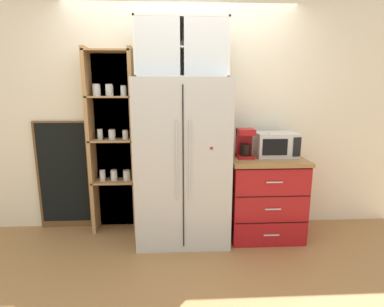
# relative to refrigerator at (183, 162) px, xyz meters

# --- Properties ---
(ground_plane) EXTENTS (10.83, 10.83, 0.00)m
(ground_plane) POSITION_rel_refrigerator_xyz_m (-0.00, -0.01, -0.85)
(ground_plane) COLOR #9E7042
(wall_back_cream) EXTENTS (5.12, 0.10, 2.55)m
(wall_back_cream) POSITION_rel_refrigerator_xyz_m (-0.00, 0.39, 0.42)
(wall_back_cream) COLOR silver
(wall_back_cream) RESTS_ON ground
(refrigerator) EXTENTS (0.94, 0.70, 1.70)m
(refrigerator) POSITION_rel_refrigerator_xyz_m (0.00, 0.00, 0.00)
(refrigerator) COLOR silver
(refrigerator) RESTS_ON ground
(pantry_shelf_column) EXTENTS (0.55, 0.28, 2.03)m
(pantry_shelf_column) POSITION_rel_refrigerator_xyz_m (-0.77, 0.28, 0.19)
(pantry_shelf_column) COLOR brown
(pantry_shelf_column) RESTS_ON ground
(counter_cabinet) EXTENTS (0.79, 0.66, 0.88)m
(counter_cabinet) POSITION_rel_refrigerator_xyz_m (0.89, 0.03, -0.41)
(counter_cabinet) COLOR #A8161C
(counter_cabinet) RESTS_ON ground
(microwave) EXTENTS (0.44, 0.33, 0.26)m
(microwave) POSITION_rel_refrigerator_xyz_m (1.01, 0.07, 0.16)
(microwave) COLOR silver
(microwave) RESTS_ON counter_cabinet
(coffee_maker) EXTENTS (0.17, 0.20, 0.31)m
(coffee_maker) POSITION_rel_refrigerator_xyz_m (0.66, 0.03, 0.19)
(coffee_maker) COLOR #A8161C
(coffee_maker) RESTS_ON counter_cabinet
(mug_charcoal) EXTENTS (0.11, 0.08, 0.10)m
(mug_charcoal) POSITION_rel_refrigerator_xyz_m (0.90, 0.08, 0.08)
(mug_charcoal) COLOR #2D2D33
(mug_charcoal) RESTS_ON counter_cabinet
(bottle_cobalt) EXTENTS (0.06, 0.06, 0.26)m
(bottle_cobalt) POSITION_rel_refrigerator_xyz_m (0.89, 0.01, 0.14)
(bottle_cobalt) COLOR navy
(bottle_cobalt) RESTS_ON counter_cabinet
(bottle_amber) EXTENTS (0.06, 0.06, 0.26)m
(bottle_amber) POSITION_rel_refrigerator_xyz_m (0.89, -0.03, 0.14)
(bottle_amber) COLOR brown
(bottle_amber) RESTS_ON counter_cabinet
(upper_cabinet) EXTENTS (0.91, 0.32, 0.57)m
(upper_cabinet) POSITION_rel_refrigerator_xyz_m (-0.00, 0.05, 1.13)
(upper_cabinet) COLOR silver
(upper_cabinet) RESTS_ON refrigerator
(chalkboard_menu) EXTENTS (0.60, 0.04, 1.25)m
(chalkboard_menu) POSITION_rel_refrigerator_xyz_m (-1.36, 0.32, -0.22)
(chalkboard_menu) COLOR brown
(chalkboard_menu) RESTS_ON ground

